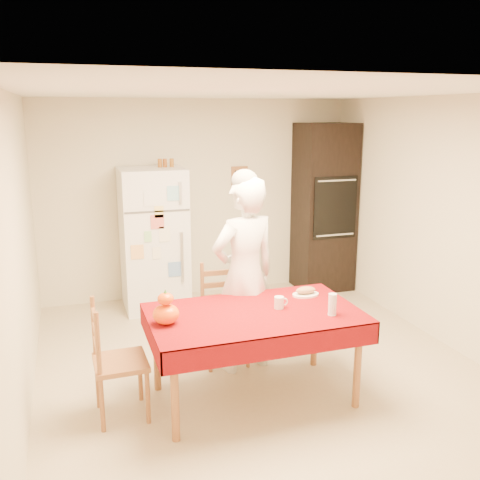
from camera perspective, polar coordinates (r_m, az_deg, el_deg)
name	(u,v)px	position (r m, az deg, el deg)	size (l,w,h in m)	color
floor	(258,365)	(5.20, 1.91, -13.17)	(4.50, 4.50, 0.00)	tan
room_shell	(259,195)	(4.71, 2.06, 4.79)	(4.02, 4.52, 2.51)	beige
refrigerator	(154,239)	(6.49, -9.18, 0.09)	(0.75, 0.74, 1.70)	white
oven_cabinet	(324,208)	(7.18, 8.96, 3.43)	(0.70, 0.62, 2.20)	black
dining_table	(254,320)	(4.37, 1.52, -8.54)	(1.70, 1.00, 0.76)	brown
chair_far	(223,309)	(5.13, -1.79, -7.38)	(0.44, 0.42, 0.95)	brown
chair_left	(112,357)	(4.30, -13.53, -12.02)	(0.41, 0.43, 0.95)	brown
seated_woman	(244,275)	(4.82, 0.48, -3.81)	(0.66, 0.43, 1.80)	white
coffee_mug	(279,303)	(4.42, 4.19, -6.67)	(0.08, 0.08, 0.10)	silver
pumpkin_lower	(166,314)	(4.13, -7.89, -7.84)	(0.20, 0.20, 0.15)	red
pumpkin_upper	(166,299)	(4.09, -7.95, -6.23)	(0.12, 0.12, 0.09)	#E35305
wine_glass	(332,304)	(4.32, 9.83, -6.78)	(0.07, 0.07, 0.18)	silver
bread_plate	(306,295)	(4.75, 7.01, -5.80)	(0.24, 0.24, 0.02)	white
bread_loaf	(306,290)	(4.74, 7.02, -5.33)	(0.18, 0.10, 0.06)	#A98053
spice_jar_left	(160,163)	(6.41, -8.55, 8.12)	(0.05, 0.05, 0.10)	brown
spice_jar_mid	(165,163)	(6.42, -8.02, 8.14)	(0.05, 0.05, 0.10)	brown
spice_jar_right	(172,163)	(6.43, -7.30, 8.18)	(0.05, 0.05, 0.10)	#91571A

